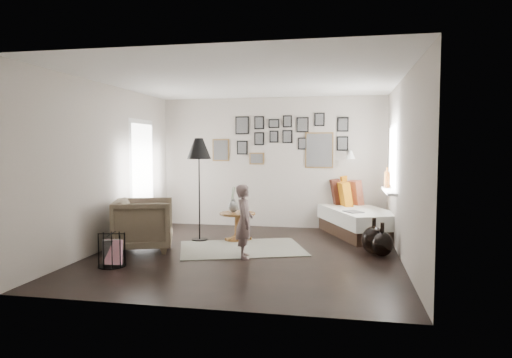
% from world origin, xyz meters
% --- Properties ---
extents(ground, '(4.80, 4.80, 0.00)m').
position_xyz_m(ground, '(0.00, 0.00, 0.00)').
color(ground, black).
rests_on(ground, ground).
extents(wall_back, '(4.50, 0.00, 4.50)m').
position_xyz_m(wall_back, '(0.00, 2.40, 1.30)').
color(wall_back, '#AEA498').
rests_on(wall_back, ground).
extents(wall_front, '(4.50, 0.00, 4.50)m').
position_xyz_m(wall_front, '(0.00, -2.40, 1.30)').
color(wall_front, '#AEA498').
rests_on(wall_front, ground).
extents(wall_left, '(0.00, 4.80, 4.80)m').
position_xyz_m(wall_left, '(-2.25, 0.00, 1.30)').
color(wall_left, '#AEA498').
rests_on(wall_left, ground).
extents(wall_right, '(0.00, 4.80, 4.80)m').
position_xyz_m(wall_right, '(2.25, 0.00, 1.30)').
color(wall_right, '#AEA498').
rests_on(wall_right, ground).
extents(ceiling, '(4.80, 4.80, 0.00)m').
position_xyz_m(ceiling, '(0.00, 0.00, 2.60)').
color(ceiling, white).
rests_on(ceiling, wall_back).
extents(door_left, '(0.00, 2.14, 2.14)m').
position_xyz_m(door_left, '(-2.23, 1.20, 1.05)').
color(door_left, white).
rests_on(door_left, wall_left).
extents(window_right, '(0.15, 1.32, 1.30)m').
position_xyz_m(window_right, '(2.18, 1.34, 0.93)').
color(window_right, white).
rests_on(window_right, wall_right).
extents(gallery_wall, '(2.74, 0.03, 1.08)m').
position_xyz_m(gallery_wall, '(0.29, 2.38, 1.74)').
color(gallery_wall, brown).
rests_on(gallery_wall, wall_back).
extents(wall_sconce, '(0.18, 0.36, 0.16)m').
position_xyz_m(wall_sconce, '(1.55, 2.13, 1.46)').
color(wall_sconce, white).
rests_on(wall_sconce, wall_back).
extents(rug, '(2.26, 1.91, 0.01)m').
position_xyz_m(rug, '(-0.14, 0.31, 0.01)').
color(rug, beige).
rests_on(rug, ground).
extents(pedestal_table, '(0.62, 0.62, 0.49)m').
position_xyz_m(pedestal_table, '(-0.36, 0.92, 0.23)').
color(pedestal_table, brown).
rests_on(pedestal_table, ground).
extents(vase, '(0.18, 0.18, 0.44)m').
position_xyz_m(vase, '(-0.44, 0.94, 0.62)').
color(vase, black).
rests_on(vase, pedestal_table).
extents(candles, '(0.11, 0.11, 0.23)m').
position_xyz_m(candles, '(-0.25, 0.92, 0.60)').
color(candles, black).
rests_on(candles, pedestal_table).
extents(daybed, '(1.68, 2.33, 1.06)m').
position_xyz_m(daybed, '(1.65, 1.98, 0.33)').
color(daybed, black).
rests_on(daybed, ground).
extents(magazine_on_daybed, '(0.38, 0.40, 0.02)m').
position_xyz_m(magazine_on_daybed, '(1.60, 1.32, 0.50)').
color(magazine_on_daybed, black).
rests_on(magazine_on_daybed, daybed).
extents(armchair, '(1.13, 1.12, 0.81)m').
position_xyz_m(armchair, '(-1.63, -0.07, 0.41)').
color(armchair, brown).
rests_on(armchair, ground).
extents(armchair_cushion, '(0.46, 0.47, 0.17)m').
position_xyz_m(armchair_cushion, '(-1.60, -0.02, 0.48)').
color(armchair_cushion, white).
rests_on(armchair_cushion, armchair).
extents(floor_lamp, '(0.41, 0.41, 1.76)m').
position_xyz_m(floor_lamp, '(-1.00, 0.79, 1.52)').
color(floor_lamp, black).
rests_on(floor_lamp, ground).
extents(magazine_basket, '(0.42, 0.42, 0.44)m').
position_xyz_m(magazine_basket, '(-1.63, -1.07, 0.22)').
color(magazine_basket, black).
rests_on(magazine_basket, ground).
extents(demijohn_large, '(0.37, 0.37, 0.55)m').
position_xyz_m(demijohn_large, '(1.89, 0.33, 0.21)').
color(demijohn_large, black).
rests_on(demijohn_large, ground).
extents(demijohn_small, '(0.32, 0.32, 0.50)m').
position_xyz_m(demijohn_small, '(2.00, 0.21, 0.19)').
color(demijohn_small, black).
rests_on(demijohn_small, ground).
extents(child, '(0.35, 0.44, 1.07)m').
position_xyz_m(child, '(0.03, -0.26, 0.54)').
color(child, '#6B5654').
rests_on(child, ground).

